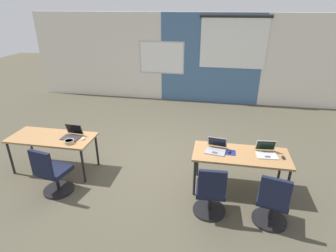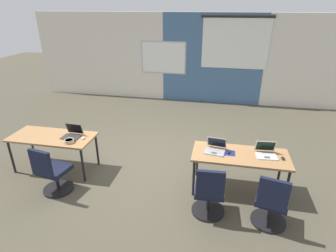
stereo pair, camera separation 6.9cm
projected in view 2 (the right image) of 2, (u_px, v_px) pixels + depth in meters
ground_plane at (150, 162)px, 5.72m from camera, size 24.00×24.00×0.00m
back_wall_assembly at (183, 58)px, 8.89m from camera, size 10.00×0.27×2.80m
desk_near_left at (53, 139)px, 5.23m from camera, size 1.60×0.70×0.72m
desk_near_right at (240, 157)px, 4.60m from camera, size 1.60×0.70×0.72m
laptop_near_right_end at (266, 153)px, 4.53m from camera, size 0.36×0.34×0.23m
mouse_near_right_end at (283, 158)px, 4.43m from camera, size 0.07×0.11×0.03m
chair_near_right_end at (271, 205)px, 3.94m from camera, size 0.53×0.58×0.92m
laptop_near_right_inner at (215, 148)px, 4.66m from camera, size 0.37×0.37×0.22m
mousepad_near_right_inner at (228, 153)px, 4.62m from camera, size 0.22×0.19×0.00m
mouse_near_right_inner at (229, 152)px, 4.61m from camera, size 0.07×0.11×0.03m
chair_near_right_inner at (209, 195)px, 4.14m from camera, size 0.52×0.55×0.92m
laptop_near_left_inner at (72, 134)px, 5.17m from camera, size 0.34×0.31×0.23m
mouse_near_left_inner at (83, 138)px, 5.10m from camera, size 0.06×0.10×0.03m
chair_near_left_inner at (52, 174)px, 4.65m from camera, size 0.52×0.57×0.92m
snack_bowl at (69, 141)px, 4.95m from camera, size 0.18×0.18×0.06m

